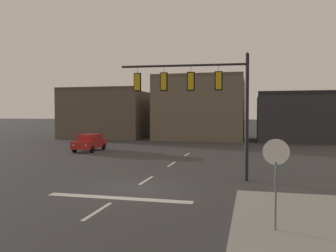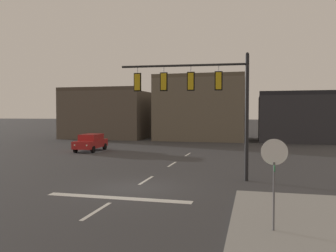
# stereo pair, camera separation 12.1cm
# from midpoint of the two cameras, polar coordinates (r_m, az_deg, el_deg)

# --- Properties ---
(ground_plane) EXTENTS (400.00, 400.00, 0.00)m
(ground_plane) POSITION_cam_midpoint_polar(r_m,az_deg,el_deg) (16.82, -5.49, -10.18)
(ground_plane) COLOR #353538
(sidewalk_near_corner) EXTENTS (5.00, 8.00, 0.15)m
(sidewalk_near_corner) POSITION_cam_midpoint_polar(r_m,az_deg,el_deg) (12.16, 22.93, -14.78)
(sidewalk_near_corner) COLOR gray
(sidewalk_near_corner) RESTS_ON ground
(stop_bar_paint) EXTENTS (6.40, 0.50, 0.01)m
(stop_bar_paint) POSITION_cam_midpoint_polar(r_m,az_deg,el_deg) (15.00, -8.09, -11.69)
(stop_bar_paint) COLOR silver
(stop_bar_paint) RESTS_ON ground
(lane_centreline) EXTENTS (0.16, 26.40, 0.01)m
(lane_centreline) POSITION_cam_midpoint_polar(r_m,az_deg,el_deg) (18.68, -3.43, -8.93)
(lane_centreline) COLOR silver
(lane_centreline) RESTS_ON ground
(signal_mast_near_side) EXTENTS (6.91, 0.65, 6.77)m
(signal_mast_near_side) POSITION_cam_midpoint_polar(r_m,az_deg,el_deg) (18.69, 5.79, 5.68)
(signal_mast_near_side) COLOR black
(signal_mast_near_side) RESTS_ON ground
(stop_sign) EXTENTS (0.76, 0.64, 2.83)m
(stop_sign) POSITION_cam_midpoint_polar(r_m,az_deg,el_deg) (10.54, 17.47, -5.77)
(stop_sign) COLOR #56565B
(stop_sign) RESTS_ON ground
(car_lot_nearside) EXTENTS (2.12, 4.54, 1.61)m
(car_lot_nearside) POSITION_cam_midpoint_polar(r_m,az_deg,el_deg) (33.62, -12.55, -2.61)
(car_lot_nearside) COLOR #A81E1E
(car_lot_nearside) RESTS_ON ground
(building_row) EXTENTS (36.94, 12.68, 8.64)m
(building_row) POSITION_cam_midpoint_polar(r_m,az_deg,el_deg) (49.03, 1.87, 2.04)
(building_row) COLOR brown
(building_row) RESTS_ON ground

